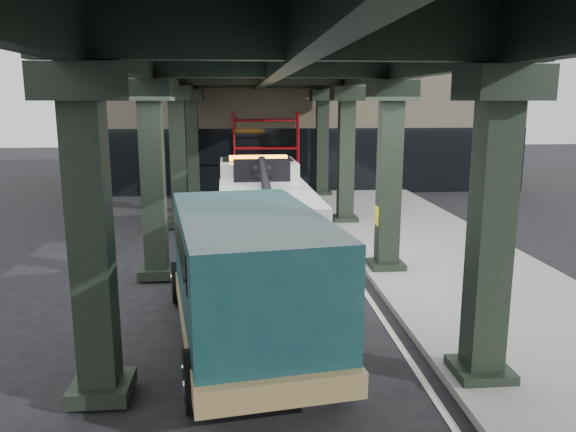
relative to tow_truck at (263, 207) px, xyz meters
name	(u,v)px	position (x,y,z in m)	size (l,w,h in m)	color
ground	(296,301)	(0.59, -4.28, -1.41)	(90.00, 90.00, 0.00)	black
sidewalk	(455,268)	(5.09, -2.28, -1.34)	(5.00, 40.00, 0.15)	gray
lane_stripe	(352,273)	(2.29, -2.28, -1.41)	(0.12, 38.00, 0.01)	silver
viaduct	(273,60)	(0.19, -2.28, 4.05)	(7.40, 32.00, 6.40)	black
building	(297,110)	(2.59, 15.72, 2.59)	(22.00, 10.00, 8.00)	#C6B793
scaffolding	(266,152)	(0.59, 10.37, 0.69)	(3.08, 0.88, 4.00)	#B00E15
tow_truck	(263,207)	(0.00, 0.00, 0.00)	(2.87, 8.93, 2.90)	black
towed_van	(246,274)	(-0.57, -6.52, -0.02)	(3.38, 6.70, 2.60)	#0F3438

